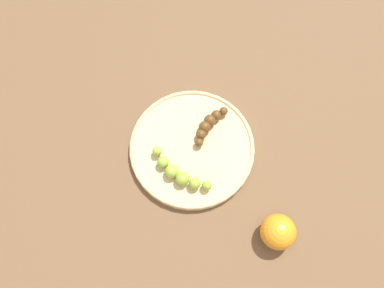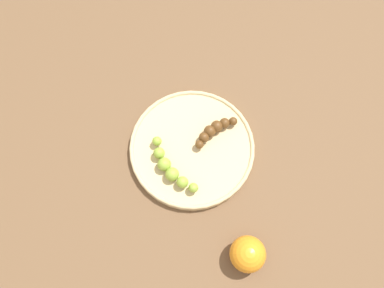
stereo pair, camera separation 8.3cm
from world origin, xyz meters
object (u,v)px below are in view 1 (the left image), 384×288
object	(u,v)px
banana_green	(178,173)
orange_fruit	(278,232)
banana_overripe	(208,125)
fruit_bowl	(192,148)

from	to	relation	value
banana_green	orange_fruit	bearing A→B (deg)	93.12
banana_overripe	orange_fruit	xyz separation A→B (m)	(-0.28, -0.06, 0.00)
banana_overripe	banana_green	xyz separation A→B (m)	(-0.09, 0.10, 0.00)
orange_fruit	banana_green	bearing A→B (deg)	39.76
orange_fruit	banana_overripe	bearing A→B (deg)	11.16
banana_green	banana_overripe	bearing A→B (deg)	-175.97
banana_green	fruit_bowl	bearing A→B (deg)	-169.79
banana_overripe	banana_green	distance (m)	0.14
banana_green	orange_fruit	world-z (taller)	orange_fruit
fruit_bowl	banana_green	xyz separation A→B (m)	(-0.05, 0.05, 0.02)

